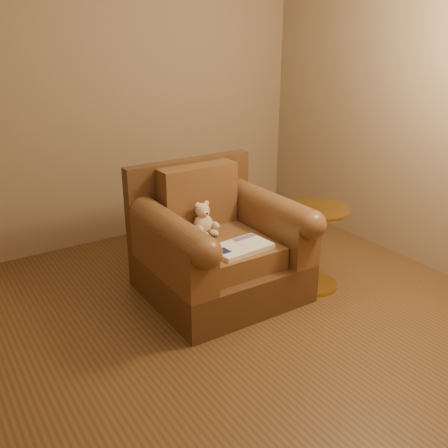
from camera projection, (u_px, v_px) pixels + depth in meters
floor at (225, 346)px, 3.05m from camera, size 4.00×4.00×0.00m
room at (225, 50)px, 2.42m from camera, size 4.02×4.02×2.71m
armchair at (217, 246)px, 3.58m from camera, size 1.02×0.97×0.91m
teddy_bear at (204, 222)px, 3.56m from camera, size 0.18×0.20×0.24m
guidebook at (241, 247)px, 3.33m from camera, size 0.42×0.27×0.03m
side_table at (316, 245)px, 3.64m from camera, size 0.45×0.45×0.63m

